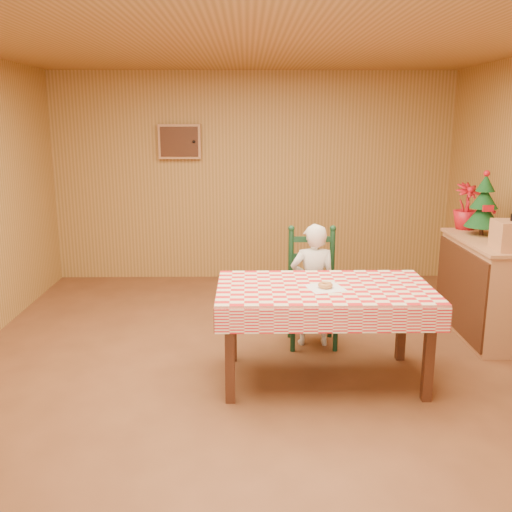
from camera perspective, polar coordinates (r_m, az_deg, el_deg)
The scene contains 10 objects.
ground at distance 4.70m, azimuth 0.04°, elevation -11.92°, with size 6.00×6.00×0.00m, color brown.
cabin_walls at distance 4.78m, azimuth -0.10°, elevation 11.21°, with size 5.10×6.05×2.65m.
dining_table at distance 4.43m, azimuth 6.83°, elevation -4.04°, with size 1.66×0.96×0.77m.
ladder_chair at distance 5.23m, azimuth 5.64°, elevation -3.37°, with size 0.44×0.40×1.08m.
seated_child at distance 5.16m, azimuth 5.73°, elevation -2.92°, with size 0.41×0.27×1.12m, color silver.
napkin at distance 4.36m, azimuth 6.95°, elevation -3.18°, with size 0.26×0.26×0.00m, color white.
donut at distance 4.36m, azimuth 6.96°, elevation -2.92°, with size 0.12×0.12×0.04m, color #BA7B42.
shelf_unit at distance 5.81m, azimuth 22.03°, elevation -2.99°, with size 0.54×1.24×0.93m.
christmas_tree at distance 5.89m, azimuth 21.82°, elevation 4.67°, with size 0.34×0.34×0.62m.
flower_arrangement at distance 6.15m, azimuth 20.29°, elevation 4.69°, with size 0.26×0.26×0.47m, color #B1101B.
Camera 1 is at (-0.07, -4.24, 2.02)m, focal length 40.00 mm.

